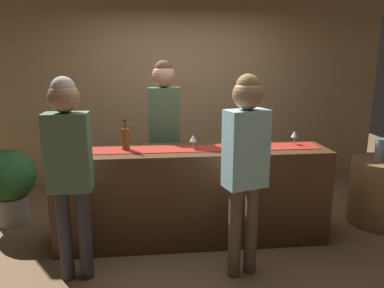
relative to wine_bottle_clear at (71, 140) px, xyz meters
name	(u,v)px	position (x,y,z in m)	size (l,w,h in m)	color
ground_plane	(193,238)	(1.16, -0.02, -1.07)	(10.00, 10.00, 0.00)	brown
back_wall	(179,85)	(1.16, 1.88, 0.38)	(6.00, 0.12, 2.90)	tan
bar_counter	(193,195)	(1.16, -0.02, -0.59)	(2.68, 0.60, 0.96)	#472B19
counter_runner_cloth	(193,149)	(1.16, -0.02, -0.11)	(2.55, 0.28, 0.01)	maroon
wine_bottle_clear	(71,140)	(0.00, 0.00, 0.00)	(0.07, 0.07, 0.30)	#B2C6C1
wine_bottle_amber	(126,139)	(0.51, 0.01, 0.00)	(0.07, 0.07, 0.30)	brown
wine_glass_near_customer	(236,140)	(1.57, -0.14, -0.01)	(0.07, 0.07, 0.14)	silver
wine_glass_mid_counter	(193,139)	(1.17, -0.04, -0.01)	(0.07, 0.07, 0.14)	silver
wine_glass_far_end	(294,135)	(2.23, 0.06, -0.01)	(0.07, 0.07, 0.14)	silver
bartender	(164,121)	(0.90, 0.56, 0.07)	(0.35, 0.25, 1.82)	#26262B
customer_sipping	(246,156)	(1.52, -0.70, -0.01)	(0.38, 0.29, 1.72)	brown
customer_browsing	(69,159)	(0.11, -0.62, -0.02)	(0.34, 0.24, 1.70)	#33333D
round_side_table	(381,192)	(3.31, 0.13, -0.70)	(0.68, 0.68, 0.74)	brown
vase_on_side_table	(381,149)	(3.26, 0.14, -0.21)	(0.13, 0.13, 0.24)	slate
potted_plant_tall	(9,181)	(-0.84, 0.56, -0.58)	(0.59, 0.59, 0.86)	#9E9389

